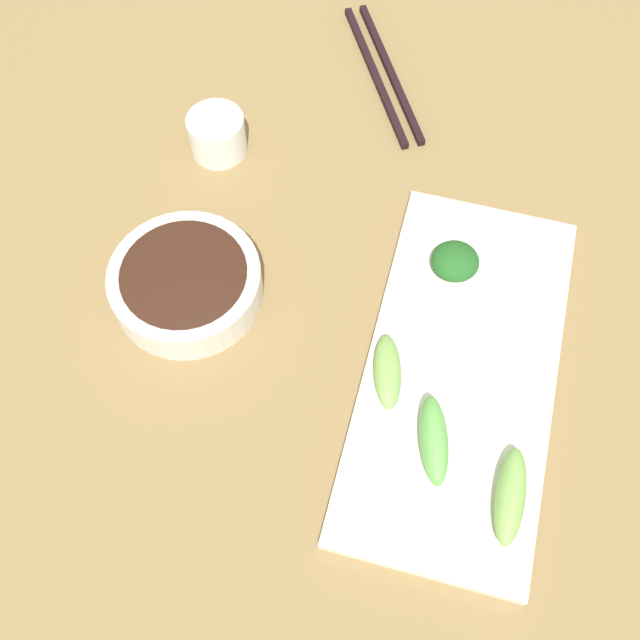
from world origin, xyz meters
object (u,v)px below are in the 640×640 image
tea_cup (217,135)px  serving_plate (460,371)px  chopsticks (383,73)px  sauce_bowl (184,287)px

tea_cup → serving_plate: bearing=-33.2°
chopsticks → tea_cup: 0.22m
sauce_bowl → tea_cup: size_ratio=2.39×
sauce_bowl → chopsticks: size_ratio=0.70×
serving_plate → tea_cup: 0.37m
serving_plate → tea_cup: tea_cup is taller
serving_plate → sauce_bowl: bearing=177.8°
sauce_bowl → serving_plate: (0.28, -0.01, -0.02)m
chopsticks → tea_cup: size_ratio=3.43×
sauce_bowl → tea_cup: (-0.03, 0.19, 0.00)m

